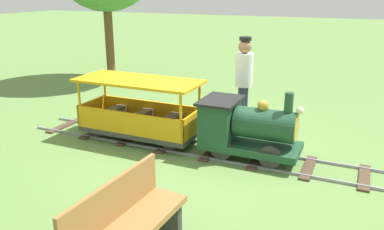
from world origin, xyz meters
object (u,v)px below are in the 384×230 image
Objects in this scene: conductor_person at (244,77)px; passenger_car at (140,115)px; park_bench at (127,226)px; locomotive at (244,127)px.

passenger_car is at bearing -51.32° from conductor_person.
passenger_car is 3.10m from park_bench.
conductor_person is 3.85m from park_bench.
park_bench is at bearing -4.94° from locomotive.
locomotive reaches higher than park_bench.
conductor_person reaches higher than locomotive.
locomotive is 1.75m from passenger_car.
passenger_car is 1.52× the size of park_bench.
locomotive is at bearing 18.25° from conductor_person.
passenger_car is (0.00, -1.75, -0.06)m from locomotive.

